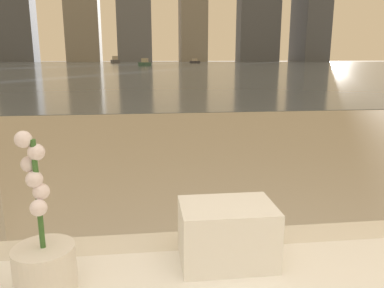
% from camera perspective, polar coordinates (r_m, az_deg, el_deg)
% --- Properties ---
extents(potted_orchid, '(0.14, 0.14, 0.38)m').
position_cam_1_polar(potted_orchid, '(0.96, -21.63, -15.85)').
color(potted_orchid, silver).
rests_on(potted_orchid, bathtub).
extents(towel_stack, '(0.25, 0.17, 0.16)m').
position_cam_1_polar(towel_stack, '(1.03, 5.34, -13.40)').
color(towel_stack, white).
rests_on(towel_stack, bathtub).
extents(harbor_water, '(180.00, 110.00, 0.01)m').
position_cam_1_polar(harbor_water, '(62.03, -6.84, 11.90)').
color(harbor_water, slate).
rests_on(harbor_water, ground_plane).
extents(harbor_boat_0, '(1.76, 2.91, 1.03)m').
position_cam_1_polar(harbor_boat_0, '(52.42, -7.19, 12.12)').
color(harbor_boat_0, '#335647').
rests_on(harbor_boat_0, harbor_water).
extents(harbor_boat_4, '(2.10, 2.69, 0.98)m').
position_cam_1_polar(harbor_boat_4, '(83.42, 0.44, 12.47)').
color(harbor_boat_4, '#2D2D33').
rests_on(harbor_boat_4, harbor_water).
extents(harbor_boat_5, '(2.31, 4.23, 1.51)m').
position_cam_1_polar(harbor_boat_5, '(85.00, -11.63, 12.34)').
color(harbor_boat_5, '#4C4C51').
rests_on(harbor_boat_5, harbor_water).
extents(skyline_tower_1, '(9.67, 7.04, 25.91)m').
position_cam_1_polar(skyline_tower_1, '(119.99, -16.35, 18.14)').
color(skyline_tower_1, gray).
rests_on(skyline_tower_1, ground_plane).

